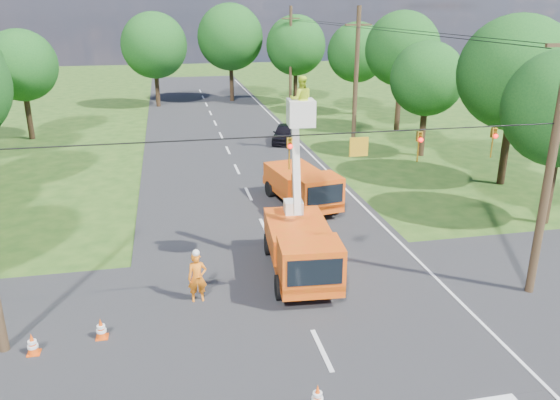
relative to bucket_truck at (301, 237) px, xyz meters
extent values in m
plane|color=#224715|center=(-0.57, 14.98, -1.61)|extent=(140.00, 140.00, 0.00)
cube|color=black|center=(-0.57, 14.98, -1.61)|extent=(12.00, 100.00, 0.06)
cube|color=black|center=(-0.57, -3.02, -1.61)|extent=(56.00, 10.00, 0.07)
cube|color=silver|center=(5.03, 14.98, -1.61)|extent=(0.12, 90.00, 0.02)
cube|color=#EA4210|center=(0.01, 0.16, -0.90)|extent=(2.65, 6.12, 0.45)
cube|color=#EA4210|center=(-0.15, -1.97, -0.12)|extent=(2.31, 1.86, 1.49)
cube|color=black|center=(-0.22, -2.81, -0.07)|extent=(1.89, 0.21, 0.94)
cube|color=#EA4210|center=(0.07, 0.95, -0.27)|extent=(2.62, 3.85, 0.99)
cylinder|color=black|center=(-1.18, -1.64, -1.15)|extent=(0.39, 0.94, 0.92)
cylinder|color=black|center=(0.91, -1.80, -1.15)|extent=(0.39, 0.94, 0.92)
cylinder|color=black|center=(-0.88, 2.13, -1.15)|extent=(0.39, 0.94, 0.92)
cylinder|color=black|center=(1.20, 1.96, -1.15)|extent=(0.39, 0.94, 0.92)
cube|color=silver|center=(0.16, 2.04, 0.48)|extent=(0.80, 0.80, 0.55)
cube|color=silver|center=(0.12, 1.50, 2.66)|extent=(0.38, 1.35, 4.31)
cube|color=silver|center=(0.04, 0.46, 4.70)|extent=(1.02, 1.02, 0.94)
imported|color=#C6E526|center=(0.04, 0.46, 5.19)|extent=(0.88, 0.72, 1.67)
cube|color=#EA4210|center=(1.88, 7.77, -0.91)|extent=(3.10, 6.11, 0.44)
cube|color=#EA4210|center=(2.24, 5.71, -0.15)|extent=(2.39, 1.99, 1.46)
cube|color=black|center=(2.38, 4.90, -0.11)|extent=(1.83, 0.37, 0.92)
cube|color=#EA4210|center=(1.75, 8.53, -0.30)|extent=(2.86, 3.93, 0.97)
cylinder|color=black|center=(1.19, 5.78, -1.17)|extent=(0.46, 0.93, 0.89)
cylinder|color=black|center=(3.20, 6.12, -1.17)|extent=(0.46, 0.93, 0.89)
cylinder|color=black|center=(0.56, 9.41, -1.17)|extent=(0.46, 0.93, 0.89)
cylinder|color=black|center=(2.58, 9.76, -1.17)|extent=(0.46, 0.93, 0.89)
imported|color=orange|center=(-4.06, -1.22, -0.68)|extent=(0.70, 0.47, 1.87)
imported|color=black|center=(4.03, 21.73, -0.90)|extent=(2.89, 4.47, 1.42)
cone|color=#E5480C|center=(-1.37, -7.40, -1.23)|extent=(0.36, 0.36, 0.70)
cylinder|color=white|center=(-1.37, -7.40, -1.17)|extent=(0.26, 0.26, 0.09)
cylinder|color=white|center=(-1.37, -7.40, -1.32)|extent=(0.31, 0.31, 0.09)
cone|color=#E5480C|center=(-0.26, 3.49, -1.23)|extent=(0.36, 0.36, 0.70)
cube|color=#E5480C|center=(-0.26, 3.49, -1.57)|extent=(0.38, 0.38, 0.04)
cylinder|color=white|center=(-0.26, 3.49, -1.17)|extent=(0.26, 0.26, 0.09)
cylinder|color=white|center=(-0.26, 3.49, -1.32)|extent=(0.31, 0.31, 0.09)
cone|color=#E5480C|center=(1.93, 5.02, -1.23)|extent=(0.36, 0.36, 0.70)
cube|color=#E5480C|center=(1.93, 5.02, -1.57)|extent=(0.38, 0.38, 0.04)
cylinder|color=white|center=(1.93, 5.02, -1.17)|extent=(0.26, 0.26, 0.09)
cylinder|color=white|center=(1.93, 5.02, -1.32)|extent=(0.31, 0.31, 0.09)
cone|color=#E5480C|center=(-7.21, -2.95, -1.23)|extent=(0.36, 0.36, 0.70)
cube|color=#E5480C|center=(-7.21, -2.95, -1.57)|extent=(0.38, 0.38, 0.04)
cylinder|color=white|center=(-7.21, -2.95, -1.17)|extent=(0.26, 0.26, 0.09)
cylinder|color=white|center=(-7.21, -2.95, -1.32)|extent=(0.31, 0.31, 0.09)
cone|color=#E5480C|center=(-9.15, -3.40, -1.23)|extent=(0.36, 0.36, 0.70)
cube|color=#E5480C|center=(-9.15, -3.40, -1.57)|extent=(0.38, 0.38, 0.04)
cylinder|color=white|center=(-9.15, -3.40, -1.17)|extent=(0.26, 0.26, 0.09)
cylinder|color=white|center=(-9.15, -3.40, -1.32)|extent=(0.31, 0.31, 0.09)
cone|color=#E5480C|center=(2.48, 11.13, -1.23)|extent=(0.36, 0.36, 0.70)
cube|color=#E5480C|center=(2.48, 11.13, -1.57)|extent=(0.38, 0.38, 0.04)
cylinder|color=white|center=(2.48, 11.13, -1.17)|extent=(0.26, 0.26, 0.09)
cylinder|color=white|center=(2.48, 11.13, -1.32)|extent=(0.31, 0.31, 0.09)
cylinder|color=#4C3823|center=(7.93, -3.02, 3.39)|extent=(0.30, 0.30, 10.00)
cylinder|color=#4C3823|center=(7.93, 16.98, 3.39)|extent=(0.30, 0.30, 10.00)
cube|color=#4C3823|center=(7.93, 16.98, 7.19)|extent=(1.80, 0.12, 0.12)
cylinder|color=#4C3823|center=(7.93, 36.98, 3.39)|extent=(0.30, 0.30, 10.00)
cube|color=#4C3823|center=(7.93, 36.98, 7.19)|extent=(1.80, 0.12, 0.12)
cylinder|color=black|center=(-1.07, -3.02, 4.69)|extent=(18.00, 0.04, 0.04)
cube|color=#BC8516|center=(1.03, -3.02, 4.24)|extent=(0.60, 0.05, 0.60)
imported|color=#BC8516|center=(-1.17, -3.02, 4.14)|extent=(0.16, 0.20, 1.00)
sphere|color=#FF0C0C|center=(-1.17, -3.14, 4.39)|extent=(0.14, 0.14, 0.14)
imported|color=#BC8516|center=(3.03, -3.02, 4.14)|extent=(0.16, 0.20, 1.00)
sphere|color=#FF0C0C|center=(3.03, -3.14, 4.39)|extent=(0.14, 0.14, 0.14)
imported|color=#BC8516|center=(5.63, -3.02, 4.14)|extent=(0.16, 0.20, 1.00)
sphere|color=#FF0C0C|center=(5.63, -3.14, 4.39)|extent=(0.14, 0.14, 0.14)
cylinder|color=#382616|center=(-15.37, 26.98, 0.41)|extent=(0.44, 0.44, 4.05)
sphere|color=#134717|center=(-15.37, 26.98, 4.09)|extent=(5.40, 5.40, 5.40)
cylinder|color=#382616|center=(12.93, 2.98, 0.37)|extent=(0.44, 0.44, 3.96)
cylinder|color=#382616|center=(14.43, 8.98, 0.68)|extent=(0.44, 0.44, 4.58)
sphere|color=#134717|center=(14.43, 8.98, 4.84)|extent=(6.40, 6.40, 6.40)
cylinder|color=#382616|center=(12.63, 15.98, 0.28)|extent=(0.44, 0.44, 3.78)
sphere|color=#134717|center=(12.63, 15.98, 3.72)|extent=(5.00, 5.00, 5.00)
cylinder|color=#382616|center=(14.23, 23.98, 0.76)|extent=(0.44, 0.44, 4.75)
sphere|color=#134717|center=(14.23, 23.98, 5.08)|extent=(6.00, 6.00, 6.00)
cylinder|color=#382616|center=(13.23, 31.98, 0.46)|extent=(0.44, 0.44, 4.14)
sphere|color=#134717|center=(13.23, 31.98, 4.22)|extent=(5.60, 5.60, 5.60)
cylinder|color=#382616|center=(-5.57, 39.98, 0.59)|extent=(0.44, 0.44, 4.40)
sphere|color=#134717|center=(-5.57, 39.98, 4.59)|extent=(6.60, 6.60, 6.60)
cylinder|color=#382616|center=(2.43, 41.98, 0.81)|extent=(0.44, 0.44, 4.84)
sphere|color=#134717|center=(2.43, 41.98, 5.21)|extent=(7.00, 7.00, 7.00)
cylinder|color=#382616|center=(8.93, 38.98, 0.54)|extent=(0.44, 0.44, 4.31)
sphere|color=#134717|center=(8.93, 38.98, 4.46)|extent=(6.20, 6.20, 6.20)
camera|label=1|loc=(-4.69, -18.62, 8.35)|focal=35.00mm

